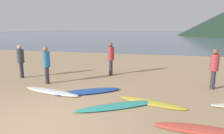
# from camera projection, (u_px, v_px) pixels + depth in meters

# --- Properties ---
(ground_plane) EXTENTS (120.00, 120.00, 0.20)m
(ground_plane) POSITION_uv_depth(u_px,v_px,m) (121.00, 62.00, 14.65)
(ground_plane) COLOR tan
(ground_plane) RESTS_ON ground
(ocean_water) EXTENTS (140.00, 100.00, 0.01)m
(ocean_water) POSITION_uv_depth(u_px,v_px,m) (155.00, 34.00, 65.53)
(ocean_water) COLOR slate
(ocean_water) RESTS_ON ground
(surfboard_2) EXTENTS (2.44, 0.94, 0.10)m
(surfboard_2) POSITION_uv_depth(u_px,v_px,m) (51.00, 91.00, 7.45)
(surfboard_2) COLOR white
(surfboard_2) RESTS_ON ground
(surfboard_3) EXTENTS (2.35, 1.77, 0.09)m
(surfboard_3) POSITION_uv_depth(u_px,v_px,m) (88.00, 91.00, 7.47)
(surfboard_3) COLOR #1E479E
(surfboard_3) RESTS_ON ground
(surfboard_4) EXTENTS (2.51, 1.88, 0.07)m
(surfboard_4) POSITION_uv_depth(u_px,v_px,m) (118.00, 106.00, 6.14)
(surfboard_4) COLOR teal
(surfboard_4) RESTS_ON ground
(surfboard_5) EXTENTS (2.25, 1.08, 0.06)m
(surfboard_5) POSITION_uv_depth(u_px,v_px,m) (151.00, 103.00, 6.41)
(surfboard_5) COLOR yellow
(surfboard_5) RESTS_ON ground
(surfboard_6) EXTENTS (2.05, 0.52, 0.09)m
(surfboard_6) POSITION_uv_depth(u_px,v_px,m) (199.00, 129.00, 4.72)
(surfboard_6) COLOR #D84C38
(surfboard_6) RESTS_ON ground
(person_0) EXTENTS (0.32, 0.32, 1.56)m
(person_0) POSITION_uv_depth(u_px,v_px,m) (46.00, 62.00, 8.48)
(person_0) COLOR #2D2D38
(person_0) RESTS_ON ground
(person_1) EXTENTS (0.31, 0.31, 1.54)m
(person_1) POSITION_uv_depth(u_px,v_px,m) (21.00, 59.00, 9.47)
(person_1) COLOR #2D2D38
(person_1) RESTS_ON ground
(person_2) EXTENTS (0.31, 0.31, 1.56)m
(person_2) POSITION_uv_depth(u_px,v_px,m) (214.00, 66.00, 7.72)
(person_2) COLOR #2D2D38
(person_2) RESTS_ON ground
(person_3) EXTENTS (0.33, 0.33, 1.61)m
(person_3) POSITION_uv_depth(u_px,v_px,m) (111.00, 56.00, 10.02)
(person_3) COLOR #2D2D38
(person_3) RESTS_ON ground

